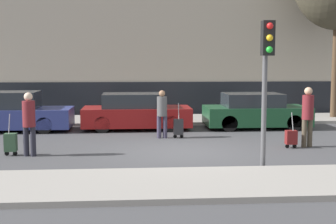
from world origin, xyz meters
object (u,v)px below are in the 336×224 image
Objects in this scene: trolley_right at (291,137)px; parked_car_0 at (7,113)px; trolley_center at (178,127)px; pedestrian_left at (29,120)px; parked_car_2 at (255,112)px; pedestrian_center at (162,111)px; traffic_light at (266,64)px; trolley_left at (11,142)px; parked_car_1 at (136,112)px; pedestrian_right at (308,113)px.

parked_car_0 is at bearing 155.84° from trolley_right.
parked_car_0 is 3.91× the size of trolley_center.
pedestrian_left is 7.55m from trolley_right.
pedestrian_left is at bearing -147.32° from parked_car_2.
pedestrian_left is 1.47× the size of trolley_center.
pedestrian_center is 1.37× the size of trolley_center.
parked_car_2 reaches higher than trolley_center.
parked_car_0 is at bearing 138.55° from traffic_light.
parked_car_0 is 4.00× the size of trolley_left.
trolley_center is at bearing -56.84° from parked_car_1.
parked_car_1 reaches higher than trolley_right.
traffic_light is at bearing -71.57° from trolley_center.
parked_car_1 is at bearing 137.08° from trolley_right.
pedestrian_left is at bearing -175.38° from trolley_right.
pedestrian_right is 0.52× the size of traffic_light.
trolley_left is 0.64× the size of pedestrian_right.
parked_car_0 is at bearing 123.08° from pedestrian_left.
pedestrian_center is 5.48m from traffic_light.
traffic_light is at bearing -6.94° from pedestrian_left.
traffic_light is at bearing -140.92° from pedestrian_right.
pedestrian_center is 0.46× the size of traffic_light.
parked_car_0 is 6.52m from trolley_center.
trolley_center is 1.10× the size of trolley_right.
parked_car_0 is 10.67m from pedestrian_right.
parked_car_2 is 3.41× the size of trolley_left.
pedestrian_left is (1.83, -4.79, 0.31)m from parked_car_0.
pedestrian_left reaches higher than trolley_left.
parked_car_2 is at bearing 0.22° from parked_car_0.
traffic_light reaches higher than trolley_left.
parked_car_2 is 2.44× the size of pedestrian_center.
trolley_left is at bearing -74.56° from parked_car_0.
trolley_left is at bearing 161.44° from traffic_light.
parked_car_1 is 5.68m from pedestrian_left.
trolley_right is at bearing 3.50° from trolley_left.
pedestrian_center is at bearing 150.21° from trolley_right.
pedestrian_right is (0.51, -4.09, 0.40)m from parked_car_2.
pedestrian_left reaches higher than trolley_right.
trolley_center is 0.34× the size of traffic_light.
pedestrian_center is at bearing 176.77° from trolley_center.
parked_car_2 is 1.12× the size of traffic_light.
parked_car_2 is 2.18× the size of pedestrian_right.
parked_car_2 is at bearing 83.25° from pedestrian_right.
pedestrian_center is (3.79, 2.73, -0.08)m from pedestrian_left.
trolley_center reaches higher than trolley_right.
traffic_light reaches higher than pedestrian_right.
traffic_light is at bearing -18.56° from trolley_left.
pedestrian_center is (-3.74, -2.10, 0.27)m from parked_car_2.
trolley_left reaches higher than trolley_right.
parked_car_1 reaches higher than trolley_center.
parked_car_0 is at bearing -179.78° from parked_car_2.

